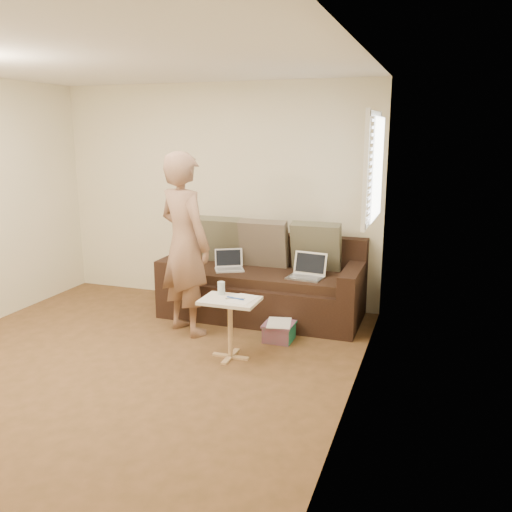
{
  "coord_description": "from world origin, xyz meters",
  "views": [
    {
      "loc": [
        2.58,
        -3.76,
        2.05
      ],
      "look_at": [
        0.8,
        1.4,
        0.78
      ],
      "focal_mm": 37.88,
      "sensor_mm": 36.0,
      "label": 1
    }
  ],
  "objects_px": {
    "laptop_white": "(229,270)",
    "side_table": "(230,329)",
    "person": "(185,244)",
    "drinking_glass": "(221,288)",
    "sofa": "(263,279)",
    "striped_box": "(279,331)",
    "laptop_silver": "(305,278)"
  },
  "relations": [
    {
      "from": "laptop_silver",
      "to": "drinking_glass",
      "type": "xyz_separation_m",
      "value": [
        -0.56,
        -0.96,
        0.11
      ]
    },
    {
      "from": "laptop_white",
      "to": "person",
      "type": "height_order",
      "value": "person"
    },
    {
      "from": "sofa",
      "to": "person",
      "type": "distance_m",
      "value": 1.06
    },
    {
      "from": "striped_box",
      "to": "laptop_silver",
      "type": "bearing_deg",
      "value": 75.89
    },
    {
      "from": "person",
      "to": "laptop_white",
      "type": "bearing_deg",
      "value": -82.67
    },
    {
      "from": "sofa",
      "to": "striped_box",
      "type": "height_order",
      "value": "sofa"
    },
    {
      "from": "drinking_glass",
      "to": "striped_box",
      "type": "xyz_separation_m",
      "value": [
        0.43,
        0.44,
        -0.53
      ]
    },
    {
      "from": "laptop_silver",
      "to": "laptop_white",
      "type": "distance_m",
      "value": 0.89
    },
    {
      "from": "striped_box",
      "to": "drinking_glass",
      "type": "bearing_deg",
      "value": -134.14
    },
    {
      "from": "striped_box",
      "to": "person",
      "type": "bearing_deg",
      "value": -176.11
    },
    {
      "from": "laptop_silver",
      "to": "drinking_glass",
      "type": "relative_size",
      "value": 3.05
    },
    {
      "from": "laptop_silver",
      "to": "laptop_white",
      "type": "xyz_separation_m",
      "value": [
        -0.89,
        0.05,
        0.0
      ]
    },
    {
      "from": "laptop_white",
      "to": "striped_box",
      "type": "height_order",
      "value": "laptop_white"
    },
    {
      "from": "person",
      "to": "side_table",
      "type": "bearing_deg",
      "value": 171.4
    },
    {
      "from": "person",
      "to": "drinking_glass",
      "type": "xyz_separation_m",
      "value": [
        0.55,
        -0.38,
        -0.3
      ]
    },
    {
      "from": "sofa",
      "to": "laptop_white",
      "type": "height_order",
      "value": "sofa"
    },
    {
      "from": "side_table",
      "to": "drinking_glass",
      "type": "xyz_separation_m",
      "value": [
        -0.13,
        0.1,
        0.34
      ]
    },
    {
      "from": "laptop_white",
      "to": "side_table",
      "type": "bearing_deg",
      "value": -96.19
    },
    {
      "from": "sofa",
      "to": "laptop_white",
      "type": "xyz_separation_m",
      "value": [
        -0.36,
        -0.09,
        0.1
      ]
    },
    {
      "from": "laptop_white",
      "to": "side_table",
      "type": "relative_size",
      "value": 0.55
    },
    {
      "from": "side_table",
      "to": "drinking_glass",
      "type": "distance_m",
      "value": 0.38
    },
    {
      "from": "sofa",
      "to": "side_table",
      "type": "bearing_deg",
      "value": -85.76
    },
    {
      "from": "laptop_silver",
      "to": "laptop_white",
      "type": "bearing_deg",
      "value": -176.3
    },
    {
      "from": "laptop_silver",
      "to": "laptop_white",
      "type": "relative_size",
      "value": 1.17
    },
    {
      "from": "sofa",
      "to": "laptop_silver",
      "type": "relative_size",
      "value": 6.0
    },
    {
      "from": "sofa",
      "to": "person",
      "type": "relative_size",
      "value": 1.18
    },
    {
      "from": "side_table",
      "to": "sofa",
      "type": "bearing_deg",
      "value": 94.24
    },
    {
      "from": "sofa",
      "to": "side_table",
      "type": "distance_m",
      "value": 1.22
    },
    {
      "from": "side_table",
      "to": "striped_box",
      "type": "bearing_deg",
      "value": 61.03
    },
    {
      "from": "sofa",
      "to": "striped_box",
      "type": "xyz_separation_m",
      "value": [
        0.39,
        -0.66,
        -0.33
      ]
    },
    {
      "from": "drinking_glass",
      "to": "sofa",
      "type": "bearing_deg",
      "value": 88.05
    },
    {
      "from": "sofa",
      "to": "side_table",
      "type": "xyz_separation_m",
      "value": [
        0.09,
        -1.21,
        -0.14
      ]
    }
  ]
}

